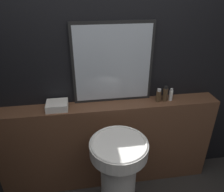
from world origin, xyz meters
TOP-DOWN VIEW (x-y plane):
  - wall_back at (0.00, 1.41)m, footprint 8.00×0.06m
  - vanity_counter at (0.00, 1.27)m, footprint 2.22×0.22m
  - pedestal_sink at (0.03, 0.79)m, footprint 0.47×0.47m
  - mirror at (0.07, 1.36)m, footprint 0.75×0.03m
  - towel_stack at (-0.47, 1.27)m, footprint 0.20×0.17m
  - shampoo_bottle at (0.51, 1.27)m, footprint 0.05×0.05m
  - conditioner_bottle at (0.57, 1.27)m, footprint 0.05×0.05m
  - lotion_bottle at (0.63, 1.27)m, footprint 0.04×0.04m

SIDE VIEW (x-z plane):
  - vanity_counter at x=0.00m, z-range 0.00..0.99m
  - pedestal_sink at x=0.03m, z-range 0.07..1.00m
  - towel_stack at x=-0.47m, z-range 0.99..1.06m
  - lotion_bottle at x=0.63m, z-range 0.99..1.11m
  - shampoo_bottle at x=0.51m, z-range 0.98..1.12m
  - conditioner_bottle at x=0.57m, z-range 0.98..1.14m
  - wall_back at x=0.00m, z-range 0.00..2.50m
  - mirror at x=0.07m, z-range 0.99..1.75m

